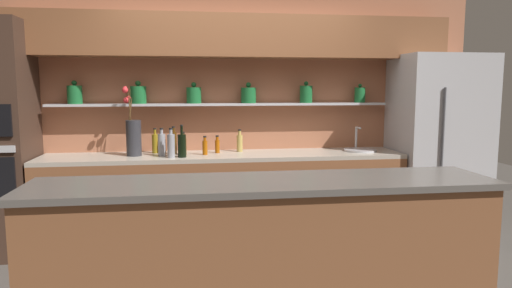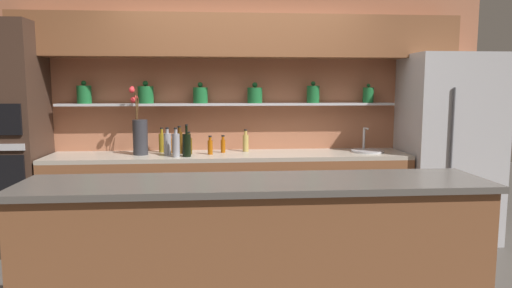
{
  "view_description": "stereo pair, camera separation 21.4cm",
  "coord_description": "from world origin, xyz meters",
  "px_view_note": "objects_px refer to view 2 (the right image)",
  "views": [
    {
      "loc": [
        -0.44,
        -3.28,
        1.58
      ],
      "look_at": [
        0.07,
        0.33,
        1.13
      ],
      "focal_mm": 32.0,
      "sensor_mm": 36.0,
      "label": 1
    },
    {
      "loc": [
        -0.23,
        -3.3,
        1.58
      ],
      "look_at": [
        0.07,
        0.33,
        1.13
      ],
      "focal_mm": 32.0,
      "sensor_mm": 36.0,
      "label": 2
    }
  ],
  "objects_px": {
    "flower_vase": "(140,134)",
    "bottle_spirit_6": "(167,144)",
    "sink_fixture": "(367,150)",
    "bottle_spirit_1": "(180,142)",
    "bottle_sauce_3": "(223,145)",
    "oven_tower": "(6,138)",
    "bottle_sauce_8": "(170,145)",
    "bottle_spirit_4": "(176,145)",
    "refrigerator": "(448,148)",
    "bottle_spirit_9": "(246,142)",
    "bottle_oil_2": "(189,145)",
    "bottle_sauce_5": "(210,146)",
    "bottle_oil_0": "(162,142)",
    "bottle_wine_7": "(187,145)"
  },
  "relations": [
    {
      "from": "bottle_oil_2",
      "to": "bottle_sauce_8",
      "type": "bearing_deg",
      "value": 152.44
    },
    {
      "from": "flower_vase",
      "to": "bottle_sauce_8",
      "type": "relative_size",
      "value": 3.5
    },
    {
      "from": "bottle_oil_0",
      "to": "bottle_spirit_4",
      "type": "relative_size",
      "value": 0.9
    },
    {
      "from": "bottle_spirit_9",
      "to": "bottle_oil_2",
      "type": "bearing_deg",
      "value": -165.52
    },
    {
      "from": "bottle_spirit_4",
      "to": "bottle_sauce_8",
      "type": "relative_size",
      "value": 1.47
    },
    {
      "from": "bottle_spirit_4",
      "to": "bottle_sauce_8",
      "type": "bearing_deg",
      "value": 106.77
    },
    {
      "from": "bottle_sauce_8",
      "to": "flower_vase",
      "type": "bearing_deg",
      "value": -160.94
    },
    {
      "from": "bottle_spirit_1",
      "to": "bottle_sauce_3",
      "type": "bearing_deg",
      "value": 3.64
    },
    {
      "from": "bottle_oil_0",
      "to": "bottle_sauce_8",
      "type": "height_order",
      "value": "bottle_oil_0"
    },
    {
      "from": "bottle_oil_0",
      "to": "bottle_spirit_6",
      "type": "height_order",
      "value": "bottle_spirit_6"
    },
    {
      "from": "refrigerator",
      "to": "oven_tower",
      "type": "distance_m",
      "value": 4.41
    },
    {
      "from": "bottle_spirit_6",
      "to": "bottle_wine_7",
      "type": "relative_size",
      "value": 0.87
    },
    {
      "from": "flower_vase",
      "to": "bottle_spirit_9",
      "type": "xyz_separation_m",
      "value": [
        1.05,
        0.14,
        -0.11
      ]
    },
    {
      "from": "oven_tower",
      "to": "bottle_sauce_8",
      "type": "distance_m",
      "value": 1.55
    },
    {
      "from": "sink_fixture",
      "to": "bottle_spirit_1",
      "type": "height_order",
      "value": "bottle_spirit_1"
    },
    {
      "from": "flower_vase",
      "to": "bottle_spirit_6",
      "type": "distance_m",
      "value": 0.29
    },
    {
      "from": "refrigerator",
      "to": "bottle_sauce_8",
      "type": "relative_size",
      "value": 9.97
    },
    {
      "from": "bottle_oil_2",
      "to": "bottle_sauce_5",
      "type": "height_order",
      "value": "bottle_oil_2"
    },
    {
      "from": "flower_vase",
      "to": "bottle_sauce_3",
      "type": "bearing_deg",
      "value": 5.31
    },
    {
      "from": "sink_fixture",
      "to": "bottle_sauce_3",
      "type": "bearing_deg",
      "value": 177.13
    },
    {
      "from": "sink_fixture",
      "to": "bottle_wine_7",
      "type": "relative_size",
      "value": 1.07
    },
    {
      "from": "oven_tower",
      "to": "bottle_spirit_9",
      "type": "relative_size",
      "value": 9.46
    },
    {
      "from": "bottle_sauce_8",
      "to": "bottle_spirit_1",
      "type": "bearing_deg",
      "value": -26.28
    },
    {
      "from": "bottle_spirit_4",
      "to": "bottle_spirit_6",
      "type": "bearing_deg",
      "value": 124.7
    },
    {
      "from": "sink_fixture",
      "to": "bottle_spirit_6",
      "type": "xyz_separation_m",
      "value": [
        -2.03,
        -0.05,
        0.09
      ]
    },
    {
      "from": "oven_tower",
      "to": "bottle_spirit_4",
      "type": "bearing_deg",
      "value": -6.02
    },
    {
      "from": "refrigerator",
      "to": "bottle_spirit_4",
      "type": "distance_m",
      "value": 2.79
    },
    {
      "from": "oven_tower",
      "to": "bottle_spirit_9",
      "type": "height_order",
      "value": "oven_tower"
    },
    {
      "from": "bottle_oil_2",
      "to": "bottle_sauce_8",
      "type": "relative_size",
      "value": 1.18
    },
    {
      "from": "bottle_sauce_3",
      "to": "bottle_spirit_6",
      "type": "relative_size",
      "value": 0.66
    },
    {
      "from": "refrigerator",
      "to": "oven_tower",
      "type": "height_order",
      "value": "oven_tower"
    },
    {
      "from": "bottle_oil_2",
      "to": "bottle_wine_7",
      "type": "height_order",
      "value": "bottle_wine_7"
    },
    {
      "from": "flower_vase",
      "to": "bottle_spirit_1",
      "type": "height_order",
      "value": "flower_vase"
    },
    {
      "from": "bottle_oil_2",
      "to": "bottle_spirit_4",
      "type": "xyz_separation_m",
      "value": [
        -0.11,
        -0.18,
        0.03
      ]
    },
    {
      "from": "refrigerator",
      "to": "bottle_spirit_9",
      "type": "relative_size",
      "value": 8.27
    },
    {
      "from": "bottle_oil_2",
      "to": "bottle_spirit_6",
      "type": "xyz_separation_m",
      "value": [
        -0.21,
        -0.04,
        0.02
      ]
    },
    {
      "from": "bottle_oil_0",
      "to": "bottle_wine_7",
      "type": "xyz_separation_m",
      "value": [
        0.27,
        -0.32,
        0.01
      ]
    },
    {
      "from": "refrigerator",
      "to": "oven_tower",
      "type": "bearing_deg",
      "value": 179.52
    },
    {
      "from": "bottle_spirit_9",
      "to": "bottle_sauce_8",
      "type": "bearing_deg",
      "value": -176.6
    },
    {
      "from": "refrigerator",
      "to": "bottle_oil_2",
      "type": "distance_m",
      "value": 2.67
    },
    {
      "from": "flower_vase",
      "to": "bottle_oil_2",
      "type": "xyz_separation_m",
      "value": [
        0.48,
        -0.0,
        -0.11
      ]
    },
    {
      "from": "flower_vase",
      "to": "bottle_sauce_3",
      "type": "distance_m",
      "value": 0.83
    },
    {
      "from": "refrigerator",
      "to": "bottle_sauce_5",
      "type": "xyz_separation_m",
      "value": [
        -2.46,
        0.01,
        0.04
      ]
    },
    {
      "from": "bottle_spirit_4",
      "to": "bottle_sauce_5",
      "type": "relative_size",
      "value": 1.5
    },
    {
      "from": "bottle_spirit_6",
      "to": "bottle_sauce_8",
      "type": "bearing_deg",
      "value": 85.44
    },
    {
      "from": "refrigerator",
      "to": "bottle_spirit_9",
      "type": "bearing_deg",
      "value": 174.81
    },
    {
      "from": "sink_fixture",
      "to": "bottle_spirit_1",
      "type": "bearing_deg",
      "value": 178.6
    },
    {
      "from": "bottle_spirit_1",
      "to": "bottle_sauce_8",
      "type": "bearing_deg",
      "value": 153.72
    },
    {
      "from": "bottle_spirit_6",
      "to": "bottle_sauce_8",
      "type": "height_order",
      "value": "bottle_spirit_6"
    },
    {
      "from": "bottle_spirit_4",
      "to": "bottle_wine_7",
      "type": "relative_size",
      "value": 0.91
    }
  ]
}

